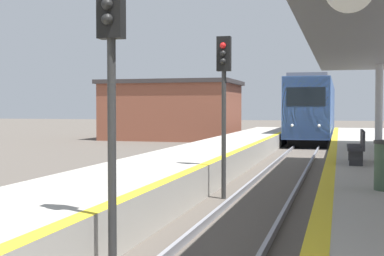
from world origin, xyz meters
name	(u,v)px	position (x,y,z in m)	size (l,w,h in m)	color
train	(315,109)	(0.00, 39.60, 2.27)	(2.75, 22.30, 4.46)	black
signal_near	(111,65)	(-1.17, 4.25, 2.99)	(0.36, 0.31, 4.25)	#2D2D2D
signal_mid	(224,85)	(-1.04, 11.09, 2.99)	(0.36, 0.31, 4.25)	#2D2D2D
bench	(358,145)	(2.38, 12.91, 1.35)	(0.44, 1.90, 0.92)	#28282D
station_building	(172,110)	(-10.44, 36.19, 2.24)	(10.00, 6.80, 4.44)	brown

